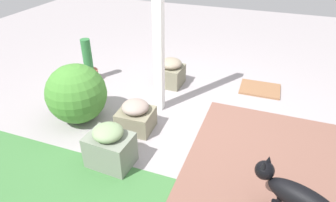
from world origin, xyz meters
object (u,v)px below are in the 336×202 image
at_px(stone_planter_nearest, 171,72).
at_px(dog, 296,195).
at_px(stone_planter_far, 110,147).
at_px(stone_planter_mid, 136,116).
at_px(doormat, 260,89).
at_px(round_shrub, 77,94).
at_px(terracotta_pot_tall, 89,66).
at_px(porch_pillar, 158,26).

height_order(stone_planter_nearest, dog, dog).
bearing_deg(stone_planter_nearest, stone_planter_far, 90.54).
height_order(stone_planter_mid, doormat, stone_planter_mid).
relative_size(round_shrub, doormat, 1.28).
xyz_separation_m(stone_planter_mid, terracotta_pot_tall, (1.28, -0.95, 0.06)).
xyz_separation_m(stone_planter_mid, round_shrub, (0.78, 0.06, 0.19)).
bearing_deg(porch_pillar, doormat, -141.23).
height_order(stone_planter_nearest, round_shrub, round_shrub).
xyz_separation_m(stone_planter_nearest, terracotta_pot_tall, (1.28, 0.30, 0.04)).
relative_size(stone_planter_far, terracotta_pot_tall, 0.71).
distance_m(porch_pillar, stone_planter_far, 1.51).
xyz_separation_m(stone_planter_nearest, stone_planter_far, (-0.02, 1.90, 0.02)).
bearing_deg(stone_planter_nearest, dog, 132.50).
distance_m(stone_planter_far, round_shrub, 1.00).
bearing_deg(stone_planter_far, porch_pillar, -93.51).
distance_m(porch_pillar, dog, 2.30).
bearing_deg(round_shrub, dog, 165.56).
bearing_deg(round_shrub, stone_planter_far, 143.30).
xyz_separation_m(porch_pillar, stone_planter_far, (0.07, 1.20, -0.92)).
distance_m(stone_planter_nearest, stone_planter_far, 1.90).
xyz_separation_m(porch_pillar, terracotta_pot_tall, (1.37, -0.40, -0.90)).
relative_size(stone_planter_mid, round_shrub, 0.56).
bearing_deg(terracotta_pot_tall, doormat, -167.03).
bearing_deg(porch_pillar, stone_planter_mid, 80.42).
bearing_deg(dog, round_shrub, -14.44).
relative_size(stone_planter_mid, dog, 0.59).
height_order(stone_planter_nearest, terracotta_pot_tall, terracotta_pot_tall).
distance_m(stone_planter_nearest, stone_planter_mid, 1.25).
relative_size(round_shrub, dog, 1.05).
distance_m(stone_planter_mid, terracotta_pot_tall, 1.60).
xyz_separation_m(porch_pillar, dog, (-1.71, 1.27, -0.85)).
bearing_deg(round_shrub, doormat, -142.79).
bearing_deg(stone_planter_nearest, round_shrub, 59.22).
bearing_deg(stone_planter_mid, stone_planter_nearest, -90.06).
height_order(round_shrub, dog, round_shrub).
height_order(dog, doormat, dog).
xyz_separation_m(stone_planter_mid, doormat, (-1.35, -1.55, -0.17)).
relative_size(stone_planter_nearest, doormat, 0.74).
relative_size(porch_pillar, stone_planter_nearest, 5.29).
height_order(porch_pillar, round_shrub, porch_pillar).
height_order(terracotta_pot_tall, doormat, terracotta_pot_tall).
distance_m(stone_planter_nearest, doormat, 1.39).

